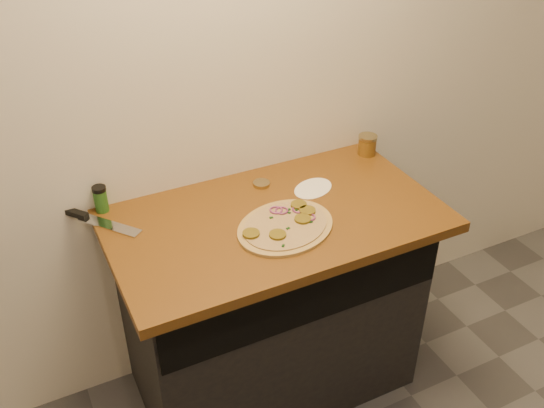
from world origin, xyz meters
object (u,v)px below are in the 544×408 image
pizza (286,226)px  chefs_knife (90,218)px  salsa_jar (367,145)px  spice_shaker (101,199)px

pizza → chefs_knife: bearing=149.8°
pizza → chefs_knife: 0.70m
pizza → salsa_jar: size_ratio=5.45×
pizza → spice_shaker: size_ratio=4.64×
pizza → spice_shaker: spice_shaker is taller
chefs_knife → spice_shaker: spice_shaker is taller
pizza → salsa_jar: bearing=30.5°
salsa_jar → pizza: bearing=-149.5°
chefs_knife → pizza: bearing=-30.2°
pizza → spice_shaker: 0.67m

